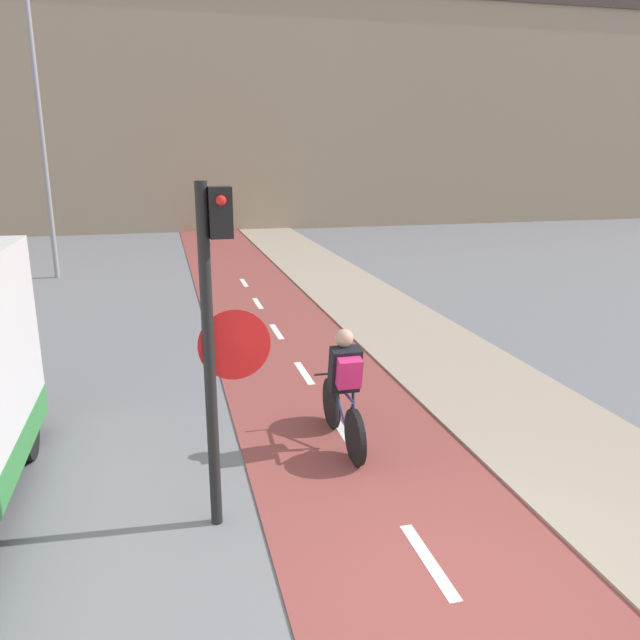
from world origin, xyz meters
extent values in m
plane|color=slate|center=(0.00, 0.00, 0.00)|extent=(120.00, 120.00, 0.00)
cube|color=brown|center=(0.00, 0.00, 0.01)|extent=(2.68, 60.00, 0.02)
cube|color=white|center=(0.00, 0.50, 0.02)|extent=(0.12, 1.10, 0.00)
cube|color=white|center=(0.00, 3.00, 0.02)|extent=(0.12, 1.10, 0.00)
cube|color=white|center=(0.00, 5.50, 0.02)|extent=(0.12, 1.10, 0.00)
cube|color=white|center=(0.00, 8.00, 0.02)|extent=(0.12, 1.10, 0.00)
cube|color=white|center=(0.00, 10.50, 0.02)|extent=(0.12, 1.10, 0.00)
cube|color=white|center=(0.00, 13.00, 0.02)|extent=(0.12, 1.10, 0.00)
cube|color=gray|center=(0.00, 27.60, 5.17)|extent=(60.00, 5.00, 10.34)
cylinder|color=black|center=(-1.76, 1.59, 1.64)|extent=(0.11, 0.11, 3.28)
cube|color=black|center=(-1.61, 1.59, 3.01)|extent=(0.20, 0.20, 0.44)
sphere|color=red|center=(-1.61, 1.48, 3.12)|extent=(0.09, 0.09, 0.09)
cone|color=red|center=(-1.53, 1.59, 1.81)|extent=(0.67, 0.01, 0.67)
cone|color=silver|center=(-1.53, 1.59, 1.81)|extent=(0.60, 0.02, 0.60)
cylinder|color=gray|center=(-5.13, 15.17, 3.99)|extent=(0.14, 0.14, 7.97)
cylinder|color=black|center=(-0.09, 2.41, 0.33)|extent=(0.07, 0.66, 0.66)
cylinder|color=black|center=(-0.09, 3.46, 0.33)|extent=(0.07, 0.66, 0.66)
cylinder|color=navy|center=(-0.09, 3.13, 0.50)|extent=(0.04, 0.67, 0.41)
cylinder|color=navy|center=(-0.09, 2.65, 0.52)|extent=(0.04, 0.35, 0.44)
cylinder|color=navy|center=(-0.09, 2.97, 0.71)|extent=(0.04, 0.97, 0.07)
cylinder|color=navy|center=(-0.09, 2.61, 0.32)|extent=(0.04, 0.40, 0.05)
cylinder|color=black|center=(-0.09, 3.46, 0.74)|extent=(0.46, 0.03, 0.03)
cube|color=black|center=(-0.09, 2.85, 1.01)|extent=(0.36, 0.31, 0.59)
sphere|color=tan|center=(-0.09, 2.89, 1.39)|extent=(0.22, 0.22, 0.22)
cylinder|color=#232328|center=(-0.19, 2.82, 0.57)|extent=(0.04, 0.07, 0.42)
cylinder|color=#232328|center=(0.01, 2.82, 0.57)|extent=(0.04, 0.07, 0.42)
cube|color=#DB286B|center=(-0.09, 2.67, 1.03)|extent=(0.28, 0.23, 0.39)
cylinder|color=black|center=(-3.81, 3.47, 0.35)|extent=(0.18, 0.70, 0.70)
camera|label=1|loc=(-2.10, -3.89, 3.52)|focal=35.00mm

